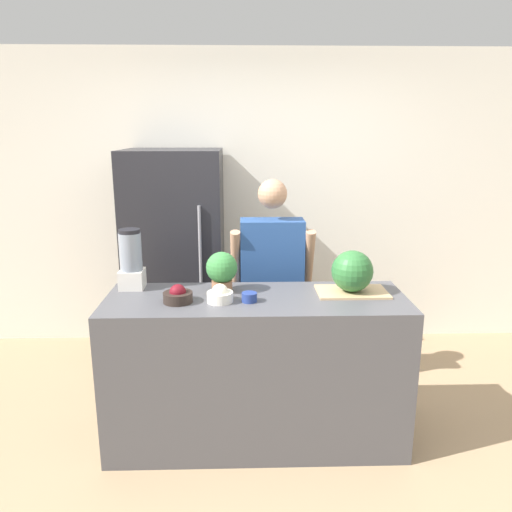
{
  "coord_description": "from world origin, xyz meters",
  "views": [
    {
      "loc": [
        -0.08,
        -2.52,
        1.92
      ],
      "look_at": [
        0.0,
        0.35,
        1.19
      ],
      "focal_mm": 35.0,
      "sensor_mm": 36.0,
      "label": 1
    }
  ],
  "objects_px": {
    "person": "(272,287)",
    "bowl_small_blue": "(249,297)",
    "bowl_cherries": "(178,296)",
    "potted_plant": "(222,270)",
    "watermelon": "(352,271)",
    "blender": "(131,260)",
    "bowl_cream": "(220,295)",
    "refrigerator": "(176,257)"
  },
  "relations": [
    {
      "from": "bowl_cherries",
      "to": "watermelon",
      "type": "bearing_deg",
      "value": 7.31
    },
    {
      "from": "watermelon",
      "to": "potted_plant",
      "type": "relative_size",
      "value": 1.0
    },
    {
      "from": "blender",
      "to": "potted_plant",
      "type": "bearing_deg",
      "value": -8.95
    },
    {
      "from": "bowl_cream",
      "to": "bowl_cherries",
      "type": "bearing_deg",
      "value": 179.47
    },
    {
      "from": "refrigerator",
      "to": "blender",
      "type": "xyz_separation_m",
      "value": [
        -0.14,
        -1.03,
        0.24
      ]
    },
    {
      "from": "bowl_cream",
      "to": "potted_plant",
      "type": "distance_m",
      "value": 0.21
    },
    {
      "from": "refrigerator",
      "to": "bowl_cream",
      "type": "xyz_separation_m",
      "value": [
        0.42,
        -1.31,
        0.1
      ]
    },
    {
      "from": "person",
      "to": "bowl_cherries",
      "type": "height_order",
      "value": "person"
    },
    {
      "from": "bowl_small_blue",
      "to": "blender",
      "type": "distance_m",
      "value": 0.8
    },
    {
      "from": "bowl_small_blue",
      "to": "potted_plant",
      "type": "height_order",
      "value": "potted_plant"
    },
    {
      "from": "refrigerator",
      "to": "watermelon",
      "type": "relative_size",
      "value": 6.96
    },
    {
      "from": "refrigerator",
      "to": "potted_plant",
      "type": "relative_size",
      "value": 6.99
    },
    {
      "from": "potted_plant",
      "to": "blender",
      "type": "bearing_deg",
      "value": 171.05
    },
    {
      "from": "blender",
      "to": "bowl_small_blue",
      "type": "bearing_deg",
      "value": -20.68
    },
    {
      "from": "refrigerator",
      "to": "watermelon",
      "type": "distance_m",
      "value": 1.71
    },
    {
      "from": "bowl_cherries",
      "to": "person",
      "type": "bearing_deg",
      "value": 49.77
    },
    {
      "from": "person",
      "to": "bowl_small_blue",
      "type": "bearing_deg",
      "value": -103.94
    },
    {
      "from": "watermelon",
      "to": "potted_plant",
      "type": "bearing_deg",
      "value": 176.33
    },
    {
      "from": "person",
      "to": "potted_plant",
      "type": "bearing_deg",
      "value": -123.58
    },
    {
      "from": "blender",
      "to": "potted_plant",
      "type": "distance_m",
      "value": 0.58
    },
    {
      "from": "watermelon",
      "to": "bowl_cream",
      "type": "height_order",
      "value": "watermelon"
    },
    {
      "from": "bowl_cherries",
      "to": "potted_plant",
      "type": "relative_size",
      "value": 0.68
    },
    {
      "from": "watermelon",
      "to": "bowl_cherries",
      "type": "relative_size",
      "value": 1.48
    },
    {
      "from": "person",
      "to": "watermelon",
      "type": "bearing_deg",
      "value": -51.02
    },
    {
      "from": "bowl_cherries",
      "to": "bowl_small_blue",
      "type": "distance_m",
      "value": 0.42
    },
    {
      "from": "person",
      "to": "watermelon",
      "type": "height_order",
      "value": "person"
    },
    {
      "from": "person",
      "to": "bowl_cream",
      "type": "height_order",
      "value": "person"
    },
    {
      "from": "bowl_small_blue",
      "to": "bowl_cherries",
      "type": "bearing_deg",
      "value": 179.57
    },
    {
      "from": "potted_plant",
      "to": "refrigerator",
      "type": "bearing_deg",
      "value": 110.94
    },
    {
      "from": "refrigerator",
      "to": "blender",
      "type": "distance_m",
      "value": 1.07
    },
    {
      "from": "watermelon",
      "to": "potted_plant",
      "type": "xyz_separation_m",
      "value": [
        -0.8,
        0.05,
        -0.0
      ]
    },
    {
      "from": "refrigerator",
      "to": "blender",
      "type": "bearing_deg",
      "value": -97.78
    },
    {
      "from": "watermelon",
      "to": "potted_plant",
      "type": "distance_m",
      "value": 0.8
    },
    {
      "from": "person",
      "to": "bowl_cherries",
      "type": "relative_size",
      "value": 9.26
    },
    {
      "from": "blender",
      "to": "person",
      "type": "bearing_deg",
      "value": 24.89
    },
    {
      "from": "bowl_cream",
      "to": "bowl_small_blue",
      "type": "height_order",
      "value": "bowl_cream"
    },
    {
      "from": "bowl_small_blue",
      "to": "potted_plant",
      "type": "relative_size",
      "value": 0.36
    },
    {
      "from": "person",
      "to": "potted_plant",
      "type": "distance_m",
      "value": 0.67
    },
    {
      "from": "bowl_cream",
      "to": "bowl_small_blue",
      "type": "relative_size",
      "value": 1.7
    },
    {
      "from": "watermelon",
      "to": "bowl_small_blue",
      "type": "bearing_deg",
      "value": -167.71
    },
    {
      "from": "watermelon",
      "to": "bowl_cream",
      "type": "distance_m",
      "value": 0.82
    },
    {
      "from": "refrigerator",
      "to": "watermelon",
      "type": "height_order",
      "value": "refrigerator"
    }
  ]
}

